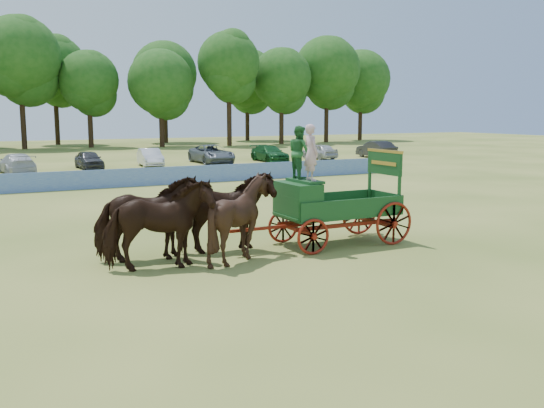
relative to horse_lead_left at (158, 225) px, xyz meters
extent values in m
plane|color=#A99F4C|center=(9.34, 0.65, -1.23)|extent=(160.00, 160.00, 0.00)
imported|color=black|center=(0.00, 0.00, 0.00)|extent=(3.07, 1.73, 2.46)
imported|color=black|center=(0.00, 1.10, 0.00)|extent=(3.07, 1.73, 2.46)
imported|color=black|center=(2.40, 0.00, 0.00)|extent=(2.59, 2.40, 2.46)
imported|color=black|center=(2.40, 1.10, 0.00)|extent=(3.05, 1.68, 2.46)
cube|color=maroon|center=(4.60, 0.55, -0.63)|extent=(0.12, 2.00, 0.12)
cube|color=maroon|center=(7.60, 0.55, -0.63)|extent=(0.12, 2.00, 0.12)
cube|color=maroon|center=(6.10, 0.00, -0.51)|extent=(3.80, 0.10, 0.12)
cube|color=maroon|center=(6.10, 1.10, -0.51)|extent=(3.80, 0.10, 0.12)
cube|color=maroon|center=(3.70, 0.55, -0.48)|extent=(2.80, 0.09, 0.09)
cube|color=#194D20|center=(6.10, 0.55, -0.23)|extent=(3.80, 1.80, 0.10)
cube|color=#194D20|center=(6.10, -0.33, 0.07)|extent=(3.80, 0.06, 0.55)
cube|color=#194D20|center=(6.10, 1.43, 0.07)|extent=(3.80, 0.06, 0.55)
cube|color=#194D20|center=(7.98, 0.55, 0.07)|extent=(0.06, 1.80, 0.55)
cube|color=#194D20|center=(4.60, 0.55, 0.32)|extent=(0.85, 1.70, 1.05)
cube|color=#194D20|center=(4.85, 0.55, 0.89)|extent=(0.55, 1.50, 0.08)
cube|color=#194D20|center=(4.22, 0.55, 0.12)|extent=(0.10, 1.60, 0.65)
cube|color=#194D20|center=(4.40, 0.55, -0.18)|extent=(0.55, 1.60, 0.06)
cube|color=#194D20|center=(7.90, -0.25, 0.72)|extent=(0.08, 0.08, 1.80)
cube|color=#194D20|center=(7.90, 1.35, 0.72)|extent=(0.08, 0.08, 1.80)
cube|color=#194D20|center=(7.90, 0.55, 1.32)|extent=(0.07, 1.75, 0.75)
cube|color=gold|center=(7.90, 0.55, 1.72)|extent=(0.08, 1.80, 0.09)
cube|color=gold|center=(7.86, 0.55, 1.32)|extent=(0.02, 1.30, 0.12)
torus|color=maroon|center=(4.60, -0.40, -0.68)|extent=(1.09, 0.09, 1.09)
torus|color=maroon|center=(4.60, 1.50, -0.68)|extent=(1.09, 0.09, 1.09)
torus|color=maroon|center=(7.60, -0.40, -0.53)|extent=(1.39, 0.09, 1.39)
torus|color=maroon|center=(7.60, 1.50, -0.53)|extent=(1.39, 0.09, 1.39)
imported|color=#D8A5AF|center=(4.85, 0.20, 1.79)|extent=(0.41, 0.62, 1.71)
imported|color=#286A2F|center=(4.85, 0.90, 1.76)|extent=(0.62, 0.80, 1.65)
cube|color=#204AAE|center=(8.34, 18.65, -0.70)|extent=(26.00, 0.08, 1.05)
imported|color=silver|center=(-1.20, 29.69, -0.53)|extent=(2.44, 4.98, 1.39)
imported|color=#333338|center=(3.93, 31.02, -0.55)|extent=(1.73, 4.03, 1.36)
imported|color=silver|center=(8.56, 30.79, -0.53)|extent=(1.91, 4.37, 1.40)
imported|color=slate|center=(13.99, 31.57, -0.47)|extent=(2.53, 5.47, 1.52)
imported|color=#144C1E|center=(19.09, 30.98, -0.54)|extent=(1.95, 4.74, 1.37)
imported|color=#B2B2B7|center=(24.28, 31.20, -0.54)|extent=(1.84, 4.14, 1.38)
imported|color=#262628|center=(29.64, 29.93, -0.45)|extent=(2.01, 4.85, 1.56)
cylinder|color=#382314|center=(1.98, 59.26, 1.59)|extent=(0.60, 0.60, 5.64)
sphere|color=#194C14|center=(1.98, 59.26, 9.16)|extent=(9.14, 9.14, 9.14)
cylinder|color=#382314|center=(9.37, 58.94, 0.92)|extent=(0.60, 0.60, 4.30)
sphere|color=#194C14|center=(9.37, 58.94, 6.69)|extent=(7.04, 7.04, 7.04)
cylinder|color=#382314|center=(17.28, 56.22, 0.88)|extent=(0.60, 0.60, 4.22)
sphere|color=#194C14|center=(17.28, 56.22, 6.55)|extent=(7.81, 7.81, 7.81)
cylinder|color=#382314|center=(25.57, 54.81, 1.55)|extent=(0.60, 0.60, 5.56)
sphere|color=#194C14|center=(25.57, 54.81, 9.01)|extent=(7.70, 7.70, 7.70)
cylinder|color=#382314|center=(33.47, 55.75, 1.11)|extent=(0.60, 0.60, 4.69)
sphere|color=#194C14|center=(33.47, 55.75, 7.41)|extent=(7.85, 7.85, 7.85)
cylinder|color=#382314|center=(41.22, 56.93, 1.49)|extent=(0.60, 0.60, 5.43)
sphere|color=#194C14|center=(41.22, 56.93, 8.78)|extent=(9.18, 9.18, 9.18)
cylinder|color=#382314|center=(48.81, 59.52, 1.22)|extent=(0.60, 0.60, 4.91)
sphere|color=#194C14|center=(48.81, 59.52, 7.81)|extent=(8.58, 8.58, 8.58)
cylinder|color=#382314|center=(6.74, 67.37, 1.45)|extent=(0.60, 0.60, 5.36)
sphere|color=#194C14|center=(6.74, 67.37, 8.64)|extent=(8.15, 8.15, 8.15)
cylinder|color=#382314|center=(20.74, 65.75, 1.32)|extent=(0.60, 0.60, 5.09)
sphere|color=#194C14|center=(20.74, 65.75, 8.15)|extent=(8.80, 8.80, 8.80)
cylinder|color=#382314|center=(33.33, 66.17, 1.22)|extent=(0.60, 0.60, 4.89)
sphere|color=#194C14|center=(33.33, 66.17, 7.79)|extent=(8.72, 8.72, 8.72)
camera|label=1|loc=(-4.56, -15.54, 3.00)|focal=40.00mm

